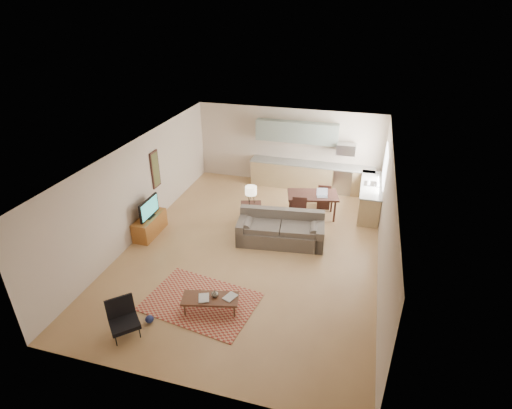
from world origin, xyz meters
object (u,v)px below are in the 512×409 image
(dining_table, at_px, (312,205))
(coffee_table, at_px, (211,304))
(sofa, at_px, (281,229))
(console_table, at_px, (251,214))
(armchair, at_px, (124,320))
(tv_credenza, at_px, (150,225))

(dining_table, bearing_deg, coffee_table, -120.80)
(sofa, xyz_separation_m, console_table, (-1.05, 0.73, -0.08))
(armchair, relative_size, dining_table, 0.49)
(tv_credenza, relative_size, dining_table, 0.81)
(armchair, bearing_deg, sofa, 17.79)
(armchair, xyz_separation_m, tv_credenza, (-1.42, 3.57, -0.08))
(coffee_table, relative_size, dining_table, 0.81)
(armchair, distance_m, tv_credenza, 3.85)
(armchair, height_order, dining_table, dining_table)
(armchair, xyz_separation_m, console_table, (1.18, 4.88, -0.02))
(coffee_table, bearing_deg, armchair, -155.24)
(console_table, distance_m, dining_table, 1.91)
(coffee_table, distance_m, console_table, 3.81)
(coffee_table, distance_m, armchair, 1.77)
(coffee_table, height_order, tv_credenza, tv_credenza)
(sofa, bearing_deg, armchair, -125.41)
(armchair, bearing_deg, tv_credenza, 67.74)
(armchair, bearing_deg, coffee_table, -6.10)
(coffee_table, bearing_deg, tv_credenza, 125.34)
(coffee_table, distance_m, tv_credenza, 3.76)
(coffee_table, height_order, dining_table, dining_table)
(armchair, relative_size, tv_credenza, 0.60)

